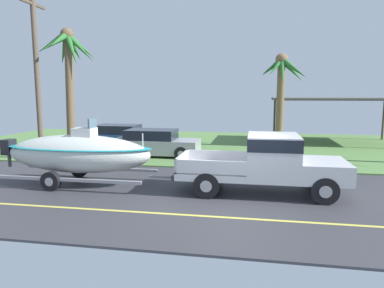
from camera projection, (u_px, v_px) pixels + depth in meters
The scene contains 9 objects.
ground at pixel (244, 153), 19.00m from camera, with size 36.00×22.00×0.11m.
pickup_truck_towing at pixel (272, 161), 11.17m from camera, with size 5.48×2.06×1.90m.
boat_on_trailer at pixel (78, 153), 12.32m from camera, with size 6.41×2.17×2.34m.
parked_sedan_near at pixel (155, 143), 17.87m from camera, with size 4.40×1.87×1.38m.
parked_sedan_far at pixel (120, 137), 20.53m from camera, with size 4.41×1.95×1.38m.
carport_awning at pixel (335, 100), 22.25m from camera, with size 7.76×4.84×2.92m.
palm_tree_near_left at pixel (68, 62), 16.76m from camera, with size 3.18×2.66×6.27m.
palm_tree_near_right at pixel (283, 79), 20.21m from camera, with size 2.75×2.81×5.48m.
utility_pole at pixel (37, 75), 16.37m from camera, with size 0.24×1.80×7.82m.
Camera 1 is at (0.54, -10.55, 3.18)m, focal length 32.84 mm.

